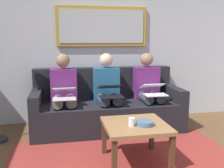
{
  "coord_description": "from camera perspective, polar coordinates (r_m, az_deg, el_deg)",
  "views": [
    {
      "loc": [
        0.67,
        1.65,
        1.35
      ],
      "look_at": [
        0.0,
        -1.7,
        0.75
      ],
      "focal_mm": 41.19,
      "sensor_mm": 36.0,
      "label": 1
    }
  ],
  "objects": [
    {
      "name": "wall_rear",
      "position": [
        4.31,
        -2.37,
        9.27
      ],
      "size": [
        6.0,
        0.12,
        2.6
      ],
      "primitive_type": "cube",
      "color": "#B7BCC6",
      "rests_on": "ground_plane"
    },
    {
      "name": "area_rug",
      "position": [
        2.92,
        3.42,
        -17.51
      ],
      "size": [
        2.6,
        1.8,
        0.01
      ],
      "primitive_type": "cube",
      "color": "maroon",
      "rests_on": "ground_plane"
    },
    {
      "name": "couch",
      "position": [
        3.97,
        -1.18,
        -5.23
      ],
      "size": [
        2.2,
        0.9,
        0.9
      ],
      "color": "black",
      "rests_on": "ground_plane"
    },
    {
      "name": "framed_mirror",
      "position": [
        4.22,
        -2.2,
        12.66
      ],
      "size": [
        1.46,
        0.05,
        0.63
      ],
      "color": "#B7892D"
    },
    {
      "name": "coffee_table",
      "position": [
        2.84,
        5.24,
        -9.93
      ],
      "size": [
        0.67,
        0.67,
        0.45
      ],
      "color": "olive",
      "rests_on": "ground_plane"
    },
    {
      "name": "cup",
      "position": [
        2.72,
        4.42,
        -8.41
      ],
      "size": [
        0.07,
        0.07,
        0.09
      ],
      "primitive_type": "cylinder",
      "color": "silver",
      "rests_on": "coffee_table"
    },
    {
      "name": "bowl",
      "position": [
        2.76,
        7.3,
        -8.61
      ],
      "size": [
        0.19,
        0.19,
        0.05
      ],
      "primitive_type": "cylinder",
      "color": "slate",
      "rests_on": "coffee_table"
    },
    {
      "name": "person_left",
      "position": [
        4.0,
        8.05,
        -0.84
      ],
      "size": [
        0.38,
        0.58,
        1.14
      ],
      "color": "#66236B",
      "rests_on": "couch"
    },
    {
      "name": "laptop_white",
      "position": [
        3.78,
        9.23,
        -1.27
      ],
      "size": [
        0.32,
        0.35,
        0.16
      ],
      "color": "white"
    },
    {
      "name": "person_middle",
      "position": [
        3.84,
        -1.02,
        -1.2
      ],
      "size": [
        0.38,
        0.58,
        1.14
      ],
      "color": "#235B84",
      "rests_on": "couch"
    },
    {
      "name": "laptop_black",
      "position": [
        3.61,
        -0.36,
        -1.57
      ],
      "size": [
        0.32,
        0.38,
        0.16
      ],
      "color": "black"
    },
    {
      "name": "person_right",
      "position": [
        3.78,
        -10.62,
        -1.54
      ],
      "size": [
        0.38,
        0.58,
        1.14
      ],
      "color": "#66236B",
      "rests_on": "couch"
    },
    {
      "name": "laptop_silver",
      "position": [
        3.54,
        -10.57,
        -2.07
      ],
      "size": [
        0.31,
        0.34,
        0.15
      ],
      "color": "silver"
    }
  ]
}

